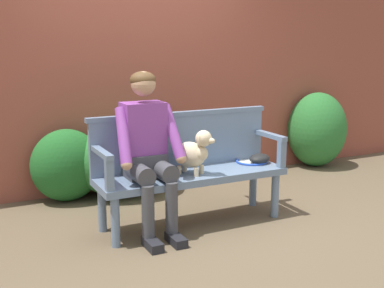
{
  "coord_description": "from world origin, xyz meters",
  "views": [
    {
      "loc": [
        -1.81,
        -3.64,
        1.57
      ],
      "look_at": [
        0.0,
        0.0,
        0.71
      ],
      "focal_mm": 45.91,
      "sensor_mm": 36.0,
      "label": 1
    }
  ],
  "objects_px": {
    "garden_bench": "(192,180)",
    "person_seated": "(147,146)",
    "tennis_racket": "(250,161)",
    "baseball_glove": "(260,159)",
    "dog_on_bench": "(194,152)"
  },
  "relations": [
    {
      "from": "dog_on_bench",
      "to": "tennis_racket",
      "type": "height_order",
      "value": "dog_on_bench"
    },
    {
      "from": "garden_bench",
      "to": "dog_on_bench",
      "type": "relative_size",
      "value": 4.3
    },
    {
      "from": "baseball_glove",
      "to": "garden_bench",
      "type": "bearing_deg",
      "value": 155.91
    },
    {
      "from": "dog_on_bench",
      "to": "baseball_glove",
      "type": "xyz_separation_m",
      "value": [
        0.71,
        0.07,
        -0.15
      ]
    },
    {
      "from": "person_seated",
      "to": "dog_on_bench",
      "type": "relative_size",
      "value": 3.45
    },
    {
      "from": "baseball_glove",
      "to": "tennis_racket",
      "type": "bearing_deg",
      "value": 89.73
    },
    {
      "from": "garden_bench",
      "to": "person_seated",
      "type": "distance_m",
      "value": 0.53
    },
    {
      "from": "person_seated",
      "to": "baseball_glove",
      "type": "xyz_separation_m",
      "value": [
        1.11,
        0.02,
        -0.23
      ]
    },
    {
      "from": "person_seated",
      "to": "baseball_glove",
      "type": "height_order",
      "value": "person_seated"
    },
    {
      "from": "garden_bench",
      "to": "person_seated",
      "type": "relative_size",
      "value": 1.24
    },
    {
      "from": "tennis_racket",
      "to": "baseball_glove",
      "type": "distance_m",
      "value": 0.11
    },
    {
      "from": "tennis_racket",
      "to": "baseball_glove",
      "type": "height_order",
      "value": "baseball_glove"
    },
    {
      "from": "garden_bench",
      "to": "tennis_racket",
      "type": "height_order",
      "value": "tennis_racket"
    },
    {
      "from": "garden_bench",
      "to": "baseball_glove",
      "type": "height_order",
      "value": "baseball_glove"
    },
    {
      "from": "garden_bench",
      "to": "tennis_racket",
      "type": "distance_m",
      "value": 0.67
    }
  ]
}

